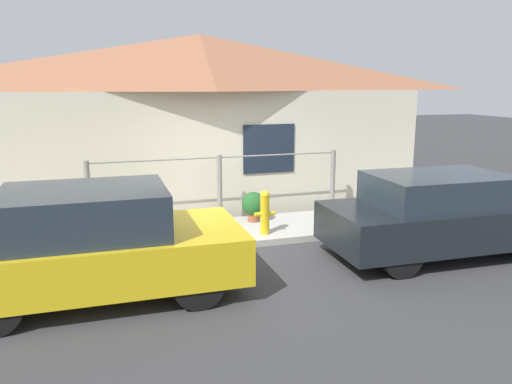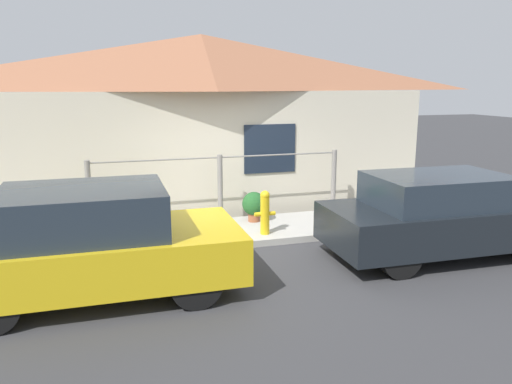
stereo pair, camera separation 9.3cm
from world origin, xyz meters
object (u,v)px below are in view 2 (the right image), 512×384
Objects in this scene: potted_plant_near_hydrant at (254,205)px; potted_plant_by_fence at (127,219)px; car_right at (443,215)px; fire_hydrant at (265,211)px; car_left at (94,243)px.

potted_plant_near_hydrant is 2.40m from potted_plant_by_fence.
car_right is at bearing -45.05° from potted_plant_near_hydrant.
fire_hydrant is 1.36× the size of potted_plant_near_hydrant.
potted_plant_by_fence is (0.51, 2.22, -0.30)m from car_left.
car_right reaches higher than fire_hydrant.
fire_hydrant is at bearing -93.70° from potted_plant_near_hydrant.
fire_hydrant is 1.46× the size of potted_plant_by_fence.
car_left is 6.92× the size of potted_plant_by_fence.
potted_plant_near_hydrant is at bearing 86.30° from fire_hydrant.
car_right reaches higher than potted_plant_near_hydrant.
car_right is 2.95m from fire_hydrant.
potted_plant_near_hydrant is at bearing 40.41° from car_left.
car_right is (5.33, 0.00, -0.04)m from car_left.
potted_plant_near_hydrant reaches higher than potted_plant_by_fence.
potted_plant_by_fence is at bearing -175.01° from potted_plant_near_hydrant.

